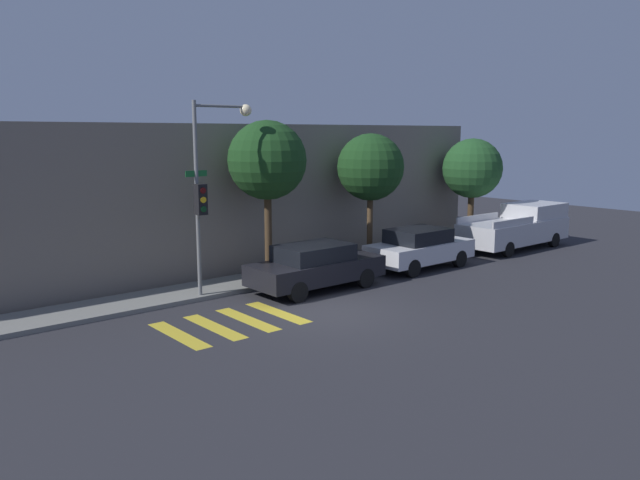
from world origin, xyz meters
TOP-DOWN VIEW (x-y plane):
  - ground_plane at (0.00, 0.00)m, footprint 60.00×60.00m
  - sidewalk at (0.00, 4.14)m, footprint 26.00×1.89m
  - building_row at (0.00, 8.49)m, footprint 26.00×6.00m
  - crosswalk at (-2.58, 0.80)m, footprint 3.50×2.60m
  - traffic_light_pole at (-1.59, 3.37)m, footprint 2.29×0.56m
  - sedan_near_corner at (1.41, 2.10)m, footprint 4.47×1.85m
  - sedan_middle at (6.39, 2.10)m, footprint 4.22×1.85m
  - pickup_truck at (12.83, 2.10)m, footprint 5.67×2.02m
  - tree_near_corner at (0.94, 4.02)m, footprint 2.61×2.61m
  - tree_midblock at (5.69, 4.02)m, footprint 2.53×2.53m
  - tree_far_end at (12.00, 4.02)m, footprint 2.63×2.63m

SIDE VIEW (x-z plane):
  - ground_plane at x=0.00m, z-range 0.00..0.00m
  - crosswalk at x=-2.58m, z-range 0.00..0.00m
  - sidewalk at x=0.00m, z-range 0.00..0.14m
  - sedan_near_corner at x=1.41m, z-range 0.03..1.52m
  - sedan_middle at x=6.39m, z-range 0.03..1.53m
  - pickup_truck at x=12.83m, z-range 0.00..1.88m
  - building_row at x=0.00m, z-range 0.00..5.27m
  - tree_far_end at x=12.00m, z-range 1.03..5.75m
  - tree_midblock at x=5.69m, z-range 1.19..6.14m
  - traffic_light_pole at x=-1.59m, z-range 0.75..6.64m
  - tree_near_corner at x=0.94m, z-range 1.36..6.74m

